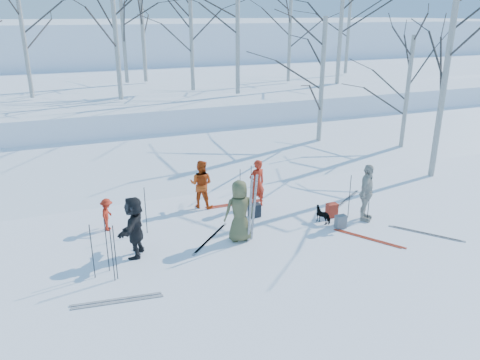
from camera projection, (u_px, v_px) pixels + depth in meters
name	position (u px, v px, depth m)	size (l,w,h in m)	color
ground	(261.00, 244.00, 12.29)	(120.00, 120.00, 0.00)	white
snow_ramp	(188.00, 164.00, 18.36)	(70.00, 9.50, 1.40)	white
snow_plateau	(140.00, 100.00, 26.81)	(70.00, 18.00, 2.20)	white
far_hill	(99.00, 54.00, 44.82)	(90.00, 30.00, 6.00)	white
skier_olive_center	(240.00, 211.00, 12.27)	(0.82, 0.53, 1.67)	#4E5030
skier_red_north	(257.00, 183.00, 14.47)	(0.55, 0.36, 1.52)	#B02110
skier_redor_behind	(201.00, 184.00, 14.42)	(0.74, 0.58, 1.52)	#B83B0E
skier_red_seated	(107.00, 215.00, 12.96)	(0.60, 0.35, 0.93)	#B02110
skier_cream_east	(366.00, 193.00, 13.47)	(1.00, 0.42, 1.70)	beige
skier_grey_west	(134.00, 227.00, 11.50)	(1.45, 0.46, 1.57)	black
dog	(323.00, 215.00, 13.50)	(0.26, 0.57, 0.48)	black
upright_ski_left	(250.00, 209.00, 12.09)	(0.07, 0.02, 1.90)	silver
upright_ski_right	(254.00, 208.00, 12.17)	(0.07, 0.02, 1.90)	silver
ski_pair_a	(426.00, 233.00, 12.88)	(1.32, 1.62, 0.02)	silver
ski_pair_b	(369.00, 239.00, 12.59)	(1.19, 1.71, 0.02)	#A82C18
ski_pair_c	(210.00, 238.00, 12.59)	(1.47, 1.50, 0.02)	silver
ski_pair_d	(117.00, 301.00, 9.87)	(1.91, 0.43, 0.02)	silver
ski_pair_e	(235.00, 204.00, 14.86)	(1.90, 0.22, 0.02)	#A82C18
ski_pair_f	(346.00, 200.00, 15.20)	(1.69, 1.22, 0.02)	silver
ski_pole_a	(369.00, 200.00, 13.46)	(0.02, 0.02, 1.34)	black
ski_pole_b	(112.00, 254.00, 10.41)	(0.02, 0.02, 1.34)	black
ski_pole_c	(115.00, 253.00, 10.49)	(0.02, 0.02, 1.34)	black
ski_pole_d	(107.00, 245.00, 10.82)	(0.02, 0.02, 1.34)	black
ski_pole_e	(146.00, 211.00, 12.71)	(0.02, 0.02, 1.34)	black
ski_pole_f	(240.00, 190.00, 14.15)	(0.02, 0.02, 1.34)	black
ski_pole_g	(350.00, 197.00, 13.66)	(0.02, 0.02, 1.34)	black
ski_pole_h	(251.00, 186.00, 14.50)	(0.02, 0.02, 1.34)	black
ski_pole_i	(92.00, 252.00, 10.53)	(0.02, 0.02, 1.34)	black
backpack_red	(332.00, 210.00, 13.89)	(0.32, 0.22, 0.42)	#B02C1B
backpack_grey	(341.00, 222.00, 13.17)	(0.30, 0.20, 0.38)	slate
backpack_dark	(254.00, 210.00, 13.90)	(0.34, 0.24, 0.40)	black
birch_plateau_b	(342.00, 10.00, 23.56)	(5.70, 5.70, 7.29)	silver
birch_plateau_c	(115.00, 24.00, 19.19)	(4.94, 4.94, 6.20)	silver
birch_plateau_d	(290.00, 33.00, 24.70)	(4.14, 4.14, 5.06)	silver
birch_plateau_f	(22.00, 30.00, 19.67)	(4.61, 4.61, 5.73)	silver
birch_plateau_g	(238.00, 30.00, 20.76)	(4.54, 4.54, 5.63)	silver
birch_plateau_h	(349.00, 21.00, 27.89)	(4.88, 4.88, 6.11)	silver
birch_plateau_i	(142.00, 20.00, 24.47)	(5.07, 5.07, 6.38)	silver
birch_plateau_j	(123.00, 26.00, 24.14)	(4.67, 4.67, 5.81)	silver
birch_plateau_k	(191.00, 35.00, 21.77)	(4.16, 4.16, 5.08)	silver
birch_edge_b	(445.00, 76.00, 16.25)	(5.71, 5.71, 7.30)	silver
birch_edge_c	(407.00, 97.00, 19.23)	(4.04, 4.04, 4.92)	silver
birch_edge_e	(321.00, 89.00, 18.88)	(4.54, 4.54, 5.63)	silver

